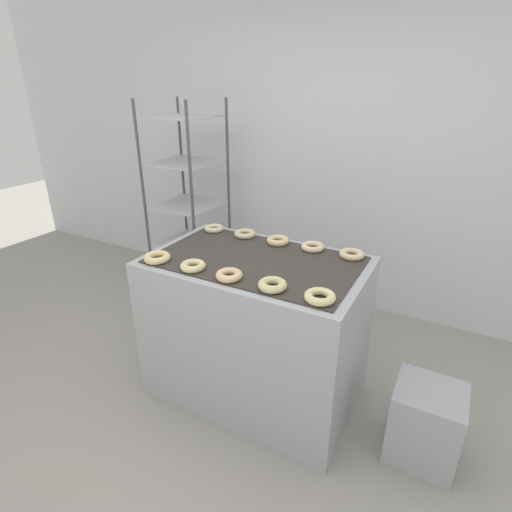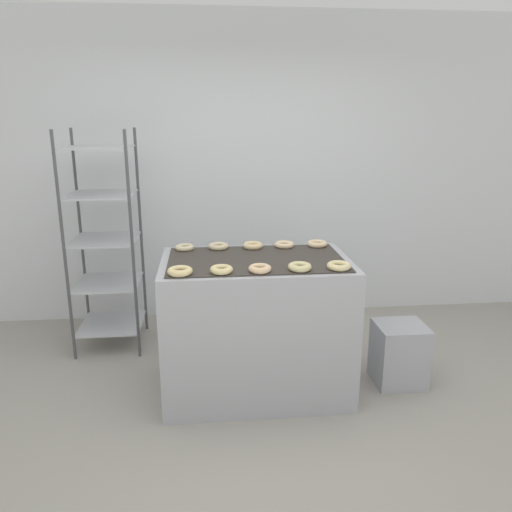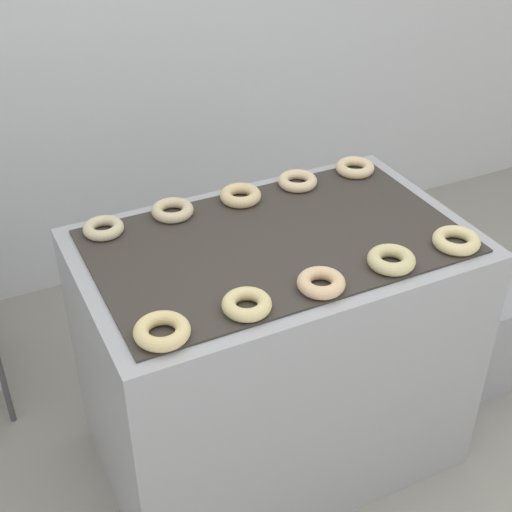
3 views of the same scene
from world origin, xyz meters
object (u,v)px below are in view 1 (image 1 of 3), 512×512
object	(u,v)px
donut_near_leftmost	(157,257)
donut_near_center	(229,275)
donut_near_rightmost	(320,297)
donut_far_rightmost	(352,254)
donut_near_left	(193,266)
donut_far_right	(313,247)
donut_near_right	(273,285)
donut_far_center	(278,240)
donut_far_left	(245,234)
donut_far_leftmost	(214,228)
fryer_machine	(256,329)
glaze_bin	(425,424)
baking_rack_cart	(188,205)

from	to	relation	value
donut_near_leftmost	donut_near_center	distance (m)	0.49
donut_near_rightmost	donut_far_rightmost	xyz separation A→B (m)	(-0.01, 0.57, -0.00)
donut_near_center	donut_near_rightmost	distance (m)	0.50
donut_near_left	donut_far_right	xyz separation A→B (m)	(0.48, 0.58, -0.00)
donut_near_right	donut_far_center	bearing A→B (deg)	112.96
donut_near_left	donut_far_left	xyz separation A→B (m)	(-0.00, 0.58, -0.00)
donut_near_center	donut_far_leftmost	size ratio (longest dim) A/B	1.07
donut_near_left	donut_near_leftmost	bearing A→B (deg)	-178.60
donut_near_leftmost	donut_near_right	bearing A→B (deg)	0.82
donut_near_rightmost	donut_far_leftmost	size ratio (longest dim) A/B	1.14
donut_near_right	donut_near_rightmost	bearing A→B (deg)	0.20
fryer_machine	glaze_bin	size ratio (longest dim) A/B	2.82
donut_far_leftmost	fryer_machine	bearing A→B (deg)	-30.54
baking_rack_cart	donut_far_leftmost	xyz separation A→B (m)	(0.67, -0.58, 0.07)
donut_far_center	donut_far_leftmost	bearing A→B (deg)	179.80
donut_far_leftmost	donut_far_right	world-z (taller)	same
donut_near_leftmost	donut_near_rightmost	xyz separation A→B (m)	(0.98, 0.01, -0.00)
donut_near_center	donut_far_center	bearing A→B (deg)	88.93
donut_near_left	donut_near_right	distance (m)	0.49
donut_near_rightmost	donut_near_leftmost	bearing A→B (deg)	-179.34
baking_rack_cart	donut_near_right	world-z (taller)	baking_rack_cart
donut_near_center	donut_near_right	world-z (taller)	donut_near_right
donut_near_right	donut_far_right	bearing A→B (deg)	90.70
glaze_bin	donut_near_right	distance (m)	1.14
glaze_bin	donut_near_rightmost	size ratio (longest dim) A/B	2.99
baking_rack_cart	donut_far_center	size ratio (longest dim) A/B	12.48
baking_rack_cart	glaze_bin	size ratio (longest dim) A/B	4.01
donut_far_center	donut_near_right	bearing A→B (deg)	-67.04
fryer_machine	donut_near_center	xyz separation A→B (m)	(-0.01, -0.29, 0.51)
baking_rack_cart	donut_far_rightmost	bearing A→B (deg)	-19.33
baking_rack_cart	glaze_bin	xyz separation A→B (m)	(2.20, -0.88, -0.69)
donut_near_leftmost	donut_far_rightmost	size ratio (longest dim) A/B	1.06
donut_near_rightmost	donut_far_leftmost	bearing A→B (deg)	149.97
donut_near_left	donut_far_leftmost	bearing A→B (deg)	113.13
donut_near_left	donut_near_center	bearing A→B (deg)	-0.85
fryer_machine	donut_far_left	world-z (taller)	donut_far_left
donut_near_rightmost	donut_far_left	bearing A→B (deg)	142.07
glaze_bin	donut_far_rightmost	xyz separation A→B (m)	(-0.56, 0.31, 0.76)
donut_near_right	donut_far_left	distance (m)	0.75
glaze_bin	donut_near_rightmost	bearing A→B (deg)	-154.77
donut_near_rightmost	donut_far_center	world-z (taller)	same
donut_far_leftmost	donut_near_right	bearing A→B (deg)	-37.81
donut_near_rightmost	donut_far_rightmost	distance (m)	0.57
donut_near_leftmost	donut_near_right	world-z (taller)	donut_near_right
glaze_bin	donut_near_left	world-z (taller)	donut_near_left
donut_near_leftmost	donut_far_leftmost	distance (m)	0.58
donut_near_left	donut_far_leftmost	world-z (taller)	donut_near_left
donut_near_right	donut_far_leftmost	xyz separation A→B (m)	(-0.73, 0.57, -0.00)
donut_near_rightmost	donut_far_right	distance (m)	0.63
donut_near_rightmost	donut_near_right	bearing A→B (deg)	-179.80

